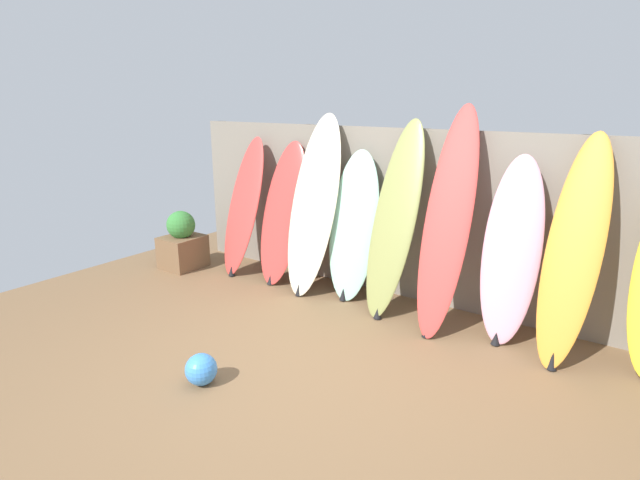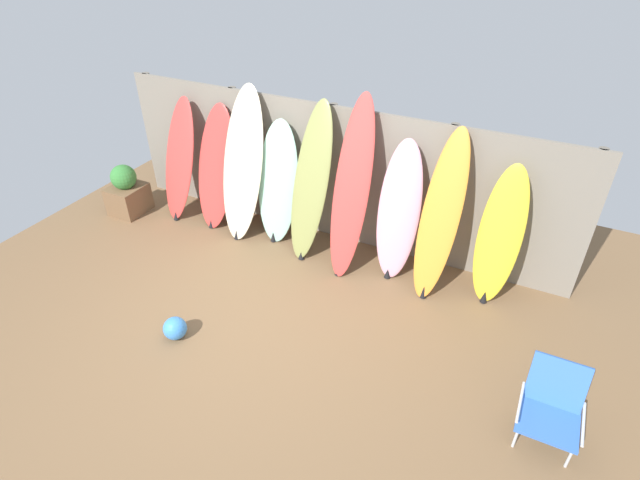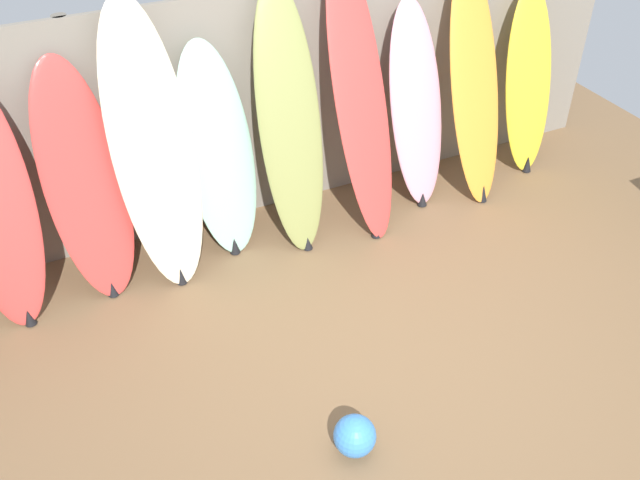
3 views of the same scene
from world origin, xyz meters
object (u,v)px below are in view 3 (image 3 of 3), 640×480
object	(u,v)px
surfboard_red_5	(361,103)
surfboard_pink_6	(416,107)
surfboard_cream_2	(153,150)
surfboard_red_1	(85,183)
surfboard_orange_7	(475,87)
surfboard_olive_4	(290,123)
surfboard_seafoam_3	(219,154)
surfboard_yellow_8	(528,83)
beach_ball	(355,436)

from	to	relation	value
surfboard_red_5	surfboard_pink_6	bearing A→B (deg)	10.21
surfboard_cream_2	surfboard_pink_6	xyz separation A→B (m)	(2.10, 0.04, -0.15)
surfboard_red_1	surfboard_orange_7	xyz separation A→B (m)	(3.07, -0.08, 0.11)
surfboard_red_1	surfboard_olive_4	bearing A→B (deg)	-2.51
surfboard_red_1	surfboard_seafoam_3	xyz separation A→B (m)	(0.95, 0.02, -0.02)
surfboard_pink_6	surfboard_red_5	bearing A→B (deg)	-169.79
surfboard_seafoam_3	surfboard_yellow_8	distance (m)	2.76
beach_ball	surfboard_seafoam_3	bearing A→B (deg)	89.97
surfboard_cream_2	beach_ball	distance (m)	2.30
surfboard_pink_6	surfboard_yellow_8	bearing A→B (deg)	1.38
surfboard_seafoam_3	surfboard_pink_6	size ratio (longest dim) A/B	0.96
surfboard_pink_6	surfboard_yellow_8	distance (m)	1.13
surfboard_seafoam_3	beach_ball	distance (m)	2.26
surfboard_red_1	surfboard_cream_2	xyz separation A→B (m)	(0.48, -0.05, 0.16)
surfboard_seafoam_3	beach_ball	bearing A→B (deg)	-90.03
surfboard_olive_4	surfboard_orange_7	world-z (taller)	surfboard_olive_4
surfboard_orange_7	surfboard_red_1	bearing A→B (deg)	178.48
surfboard_pink_6	surfboard_yellow_8	world-z (taller)	surfboard_pink_6
surfboard_orange_7	surfboard_yellow_8	bearing A→B (deg)	8.78
surfboard_seafoam_3	surfboard_orange_7	distance (m)	2.13
surfboard_pink_6	surfboard_yellow_8	size ratio (longest dim) A/B	1.04
surfboard_olive_4	surfboard_red_5	size ratio (longest dim) A/B	0.93
surfboard_orange_7	beach_ball	world-z (taller)	surfboard_orange_7
surfboard_red_5	surfboard_cream_2	bearing A→B (deg)	177.69
surfboard_olive_4	beach_ball	xyz separation A→B (m)	(-0.52, -2.07, -0.83)
surfboard_cream_2	beach_ball	world-z (taller)	surfboard_cream_2
surfboard_cream_2	surfboard_olive_4	world-z (taller)	surfboard_cream_2
surfboard_cream_2	surfboard_olive_4	size ratio (longest dim) A/B	1.02
surfboard_cream_2	surfboard_pink_6	distance (m)	2.11
surfboard_seafoam_3	surfboard_red_5	bearing A→B (deg)	-7.11
surfboard_olive_4	surfboard_red_5	bearing A→B (deg)	-4.73
surfboard_seafoam_3	surfboard_red_5	size ratio (longest dim) A/B	0.77
surfboard_olive_4	surfboard_red_1	bearing A→B (deg)	177.49
surfboard_yellow_8	surfboard_olive_4	bearing A→B (deg)	-177.91
surfboard_olive_4	surfboard_red_5	distance (m)	0.56
surfboard_red_1	surfboard_olive_4	world-z (taller)	surfboard_olive_4
surfboard_red_1	surfboard_olive_4	size ratio (longest dim) A/B	0.85
surfboard_seafoam_3	surfboard_pink_6	distance (m)	1.63
surfboard_red_5	beach_ball	xyz separation A→B (m)	(-1.08, -2.03, -0.89)
surfboard_cream_2	beach_ball	bearing A→B (deg)	-77.37
surfboard_red_5	surfboard_orange_7	bearing A→B (deg)	1.57
surfboard_seafoam_3	surfboard_olive_4	xyz separation A→B (m)	(0.52, -0.09, 0.17)
surfboard_red_5	surfboard_orange_7	xyz separation A→B (m)	(1.05, 0.03, -0.10)
surfboard_cream_2	surfboard_seafoam_3	bearing A→B (deg)	8.69
surfboard_red_1	surfboard_olive_4	xyz separation A→B (m)	(1.47, -0.06, 0.15)
surfboard_olive_4	surfboard_orange_7	bearing A→B (deg)	-0.61
surfboard_orange_7	surfboard_red_5	bearing A→B (deg)	-178.43
surfboard_olive_4	surfboard_yellow_8	bearing A→B (deg)	2.09
surfboard_seafoam_3	surfboard_red_5	distance (m)	1.11
surfboard_yellow_8	surfboard_red_5	bearing A→B (deg)	-175.68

